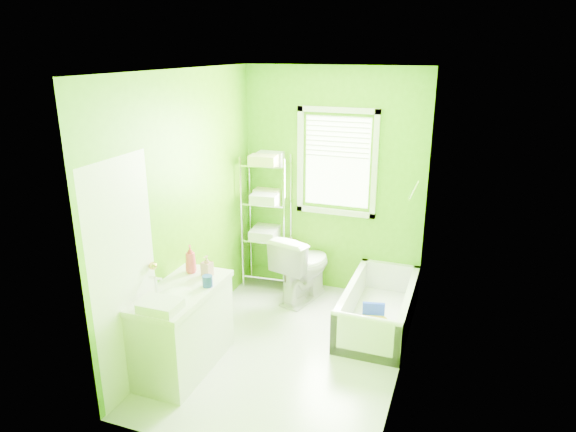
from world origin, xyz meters
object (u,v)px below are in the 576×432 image
(bathtub, at_px, (378,313))
(vanity, at_px, (182,326))
(wire_shelf_unit, at_px, (267,207))
(toilet, at_px, (303,266))

(bathtub, height_order, vanity, vanity)
(bathtub, bearing_deg, wire_shelf_unit, 159.45)
(toilet, bearing_deg, bathtub, 175.18)
(bathtub, xyz_separation_m, wire_shelf_unit, (-1.45, 0.54, 0.85))
(vanity, height_order, wire_shelf_unit, wire_shelf_unit)
(vanity, distance_m, wire_shelf_unit, 1.95)
(bathtub, distance_m, vanity, 2.03)
(bathtub, bearing_deg, toilet, 160.63)
(bathtub, xyz_separation_m, vanity, (-1.52, -1.32, 0.28))
(toilet, relative_size, wire_shelf_unit, 0.49)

